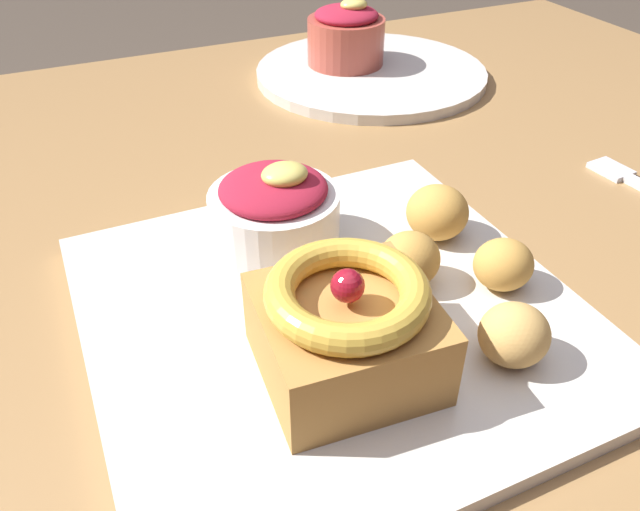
{
  "coord_description": "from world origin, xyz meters",
  "views": [
    {
      "loc": [
        -0.14,
        -0.39,
        1.01
      ],
      "look_at": [
        -0.01,
        -0.1,
        0.77
      ],
      "focal_mm": 35.4,
      "sensor_mm": 36.0,
      "label": 1
    }
  ],
  "objects": [
    {
      "name": "back_plate",
      "position": [
        0.22,
        0.26,
        0.74
      ],
      "size": [
        0.28,
        0.28,
        0.01
      ],
      "primitive_type": "cylinder",
      "color": "silver",
      "rests_on": "dining_table"
    },
    {
      "name": "fritter_extra",
      "position": [
        0.1,
        -0.07,
        0.76
      ],
      "size": [
        0.05,
        0.05,
        0.04
      ],
      "primitive_type": "ellipsoid",
      "color": "gold",
      "rests_on": "front_plate"
    },
    {
      "name": "dining_table",
      "position": [
        0.0,
        0.0,
        0.63
      ],
      "size": [
        1.3,
        0.91,
        0.73
      ],
      "color": "olive",
      "rests_on": "ground_plane"
    },
    {
      "name": "fritter_back",
      "position": [
        0.05,
        -0.11,
        0.76
      ],
      "size": [
        0.04,
        0.04,
        0.04
      ],
      "primitive_type": "ellipsoid",
      "color": "gold",
      "rests_on": "front_plate"
    },
    {
      "name": "front_plate",
      "position": [
        -0.01,
        -0.12,
        0.74
      ],
      "size": [
        0.31,
        0.31,
        0.01
      ],
      "primitive_type": "cube",
      "color": "silver",
      "rests_on": "dining_table"
    },
    {
      "name": "fritter_front",
      "position": [
        0.07,
        -0.2,
        0.76
      ],
      "size": [
        0.04,
        0.04,
        0.04
      ],
      "primitive_type": "ellipsoid",
      "color": "tan",
      "rests_on": "front_plate"
    },
    {
      "name": "berry_ramekin",
      "position": [
        -0.02,
        -0.04,
        0.77
      ],
      "size": [
        0.09,
        0.09,
        0.07
      ],
      "color": "white",
      "rests_on": "front_plate"
    },
    {
      "name": "back_ramekin",
      "position": [
        0.2,
        0.28,
        0.78
      ],
      "size": [
        0.09,
        0.09,
        0.08
      ],
      "color": "#B24C3D",
      "rests_on": "back_plate"
    },
    {
      "name": "fritter_middle",
      "position": [
        0.1,
        -0.14,
        0.76
      ],
      "size": [
        0.04,
        0.04,
        0.03
      ],
      "primitive_type": "ellipsoid",
      "color": "gold",
      "rests_on": "front_plate"
    },
    {
      "name": "cake_slice",
      "position": [
        -0.03,
        -0.17,
        0.77
      ],
      "size": [
        0.1,
        0.1,
        0.07
      ],
      "rotation": [
        0.0,
        0.0,
        -0.08
      ],
      "color": "#B77F3D",
      "rests_on": "front_plate"
    }
  ]
}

